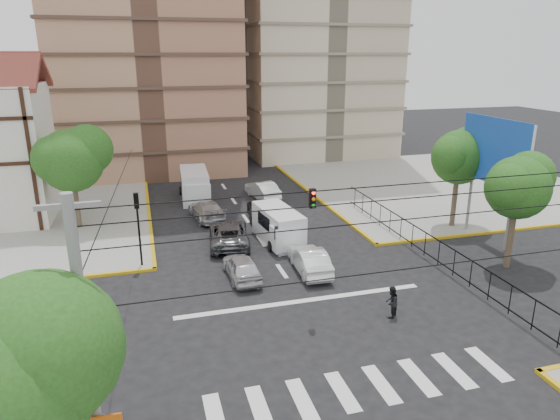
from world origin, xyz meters
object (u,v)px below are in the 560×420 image
object	(u,v)px
traffic_light_nw	(138,217)
car_silver_front_left	(242,267)
car_white_front_right	(310,260)
van_right_lane	(279,227)
van_left_lane	(195,186)
pedestrian_crosswalk	(391,302)

from	to	relation	value
traffic_light_nw	car_silver_front_left	size ratio (longest dim) A/B	1.10
car_white_front_right	van_right_lane	bearing A→B (deg)	-82.35
van_left_lane	pedestrian_crosswalk	xyz separation A→B (m)	(6.66, -22.63, -0.44)
van_right_lane	traffic_light_nw	bearing A→B (deg)	-176.53
van_left_lane	pedestrian_crosswalk	world-z (taller)	van_left_lane
van_right_lane	car_silver_front_left	world-z (taller)	van_right_lane
van_left_lane	car_silver_front_left	world-z (taller)	van_left_lane
van_right_lane	pedestrian_crosswalk	xyz separation A→B (m)	(2.47, -10.88, -0.31)
car_silver_front_left	car_white_front_right	bearing A→B (deg)	175.07
traffic_light_nw	car_white_front_right	xyz separation A→B (m)	(9.32, -3.30, -2.38)
van_right_lane	pedestrian_crosswalk	bearing A→B (deg)	-83.95
traffic_light_nw	car_silver_front_left	xyz separation A→B (m)	(5.38, -3.10, -2.43)
van_right_lane	van_left_lane	bearing A→B (deg)	102.87
pedestrian_crosswalk	traffic_light_nw	bearing A→B (deg)	-83.21
traffic_light_nw	van_right_lane	bearing A→B (deg)	10.21
traffic_light_nw	van_left_lane	distance (m)	14.28
van_right_lane	car_silver_front_left	xyz separation A→B (m)	(-3.51, -4.70, -0.41)
van_left_lane	car_silver_front_left	bearing A→B (deg)	-84.20
van_right_lane	car_white_front_right	size ratio (longest dim) A/B	1.17
van_left_lane	traffic_light_nw	bearing A→B (deg)	-105.97
van_right_lane	car_silver_front_left	distance (m)	5.88
van_left_lane	pedestrian_crosswalk	size ratio (longest dim) A/B	3.63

